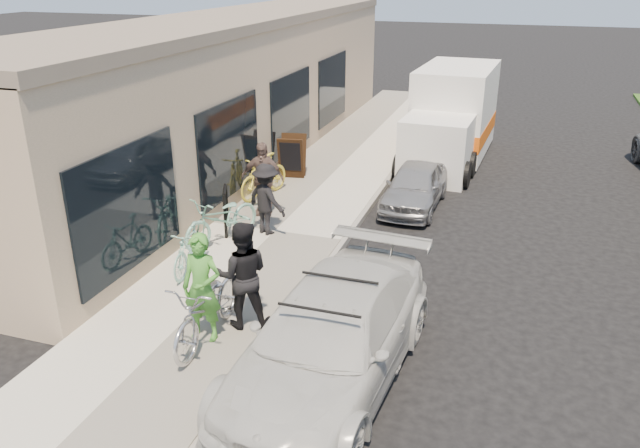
# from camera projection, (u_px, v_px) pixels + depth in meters

# --- Properties ---
(ground) EXTENTS (120.00, 120.00, 0.00)m
(ground) POSITION_uv_depth(u_px,v_px,m) (319.00, 320.00, 10.43)
(ground) COLOR black
(ground) RESTS_ON ground
(sidewalk) EXTENTS (3.00, 34.00, 0.15)m
(sidewalk) POSITION_uv_depth(u_px,v_px,m) (275.00, 234.00, 13.61)
(sidewalk) COLOR beige
(sidewalk) RESTS_ON ground
(curb) EXTENTS (0.12, 34.00, 0.13)m
(curb) POSITION_uv_depth(u_px,v_px,m) (343.00, 243.00, 13.17)
(curb) COLOR gray
(curb) RESTS_ON ground
(storefront) EXTENTS (3.60, 20.00, 4.22)m
(storefront) POSITION_uv_depth(u_px,v_px,m) (234.00, 91.00, 18.14)
(storefront) COLOR tan
(storefront) RESTS_ON ground
(bike_rack) EXTENTS (0.32, 0.66, 1.00)m
(bike_rack) POSITION_uv_depth(u_px,v_px,m) (226.00, 206.00, 13.30)
(bike_rack) COLOR black
(bike_rack) RESTS_ON sidewalk
(sandwich_board) EXTENTS (0.80, 0.80, 1.13)m
(sandwich_board) POSITION_uv_depth(u_px,v_px,m) (292.00, 156.00, 16.82)
(sandwich_board) COLOR #321F0E
(sandwich_board) RESTS_ON sidewalk
(sedan_white) EXTENTS (2.34, 4.99, 1.45)m
(sedan_white) POSITION_uv_depth(u_px,v_px,m) (331.00, 338.00, 8.67)
(sedan_white) COLOR silver
(sedan_white) RESTS_ON ground
(sedan_silver) EXTENTS (1.36, 3.19, 1.07)m
(sedan_silver) POSITION_uv_depth(u_px,v_px,m) (415.00, 186.00, 15.15)
(sedan_silver) COLOR #929397
(sedan_silver) RESTS_ON ground
(moving_truck) EXTENTS (2.34, 5.61, 2.71)m
(moving_truck) POSITION_uv_depth(u_px,v_px,m) (452.00, 119.00, 18.80)
(moving_truck) COLOR white
(moving_truck) RESTS_ON ground
(tandem_bike) EXTENTS (0.77, 2.09, 1.09)m
(tandem_bike) POSITION_uv_depth(u_px,v_px,m) (208.00, 308.00, 9.45)
(tandem_bike) COLOR #BDBDBF
(tandem_bike) RESTS_ON sidewalk
(woman_rider) EXTENTS (0.63, 0.42, 1.73)m
(woman_rider) POSITION_uv_depth(u_px,v_px,m) (202.00, 288.00, 9.37)
(woman_rider) COLOR #438F2F
(woman_rider) RESTS_ON sidewalk
(man_standing) EXTENTS (1.05, 0.94, 1.77)m
(man_standing) POSITION_uv_depth(u_px,v_px,m) (243.00, 275.00, 9.71)
(man_standing) COLOR black
(man_standing) RESTS_ON sidewalk
(cruiser_bike_a) EXTENTS (0.55, 1.52, 0.90)m
(cruiser_bike_a) POSITION_uv_depth(u_px,v_px,m) (190.00, 249.00, 11.63)
(cruiser_bike_a) COLOR #7FBDA9
(cruiser_bike_a) RESTS_ON sidewalk
(cruiser_bike_b) EXTENTS (1.33, 2.08, 1.03)m
(cruiser_bike_b) POSITION_uv_depth(u_px,v_px,m) (222.00, 219.00, 12.84)
(cruiser_bike_b) COLOR #7FBDA9
(cruiser_bike_b) RESTS_ON sidewalk
(cruiser_bike_c) EXTENTS (0.96, 1.83, 1.06)m
(cruiser_bike_c) POSITION_uv_depth(u_px,v_px,m) (264.00, 176.00, 15.41)
(cruiser_bike_c) COLOR gold
(cruiser_bike_c) RESTS_ON sidewalk
(bystander_a) EXTENTS (1.15, 0.93, 1.55)m
(bystander_a) POSITION_uv_depth(u_px,v_px,m) (266.00, 199.00, 13.19)
(bystander_a) COLOR black
(bystander_a) RESTS_ON sidewalk
(bystander_b) EXTENTS (1.05, 0.55, 1.71)m
(bystander_b) POSITION_uv_depth(u_px,v_px,m) (262.00, 179.00, 14.19)
(bystander_b) COLOR brown
(bystander_b) RESTS_ON sidewalk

